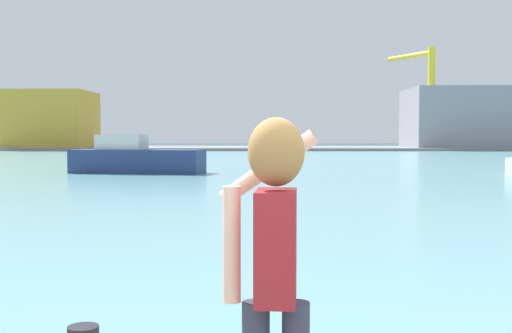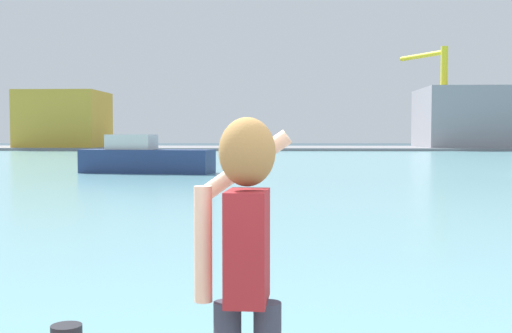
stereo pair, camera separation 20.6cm
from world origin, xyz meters
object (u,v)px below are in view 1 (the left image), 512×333
object	(u,v)px
warehouse_left	(51,119)
warehouse_right	(466,118)
boat_moored	(135,159)
port_crane	(426,87)
person_photographer	(274,253)

from	to	relation	value
warehouse_left	warehouse_right	size ratio (longest dim) A/B	0.67
boat_moored	port_crane	bearing A→B (deg)	71.66
warehouse_left	warehouse_right	xyz separation A→B (m)	(60.10, 2.74, 0.24)
boat_moored	warehouse_right	distance (m)	68.81
person_photographer	warehouse_right	distance (m)	95.37
port_crane	person_photographer	bearing A→B (deg)	-103.94
boat_moored	warehouse_right	bearing A→B (deg)	67.50
warehouse_right	port_crane	size ratio (longest dim) A/B	1.18
warehouse_right	warehouse_left	bearing A→B (deg)	-177.39
warehouse_left	boat_moored	bearing A→B (deg)	-66.71
person_photographer	boat_moored	world-z (taller)	person_photographer
warehouse_right	boat_moored	bearing A→B (deg)	-121.72
person_photographer	port_crane	world-z (taller)	port_crane
warehouse_left	port_crane	size ratio (longest dim) A/B	0.79
person_photographer	port_crane	bearing A→B (deg)	-10.84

